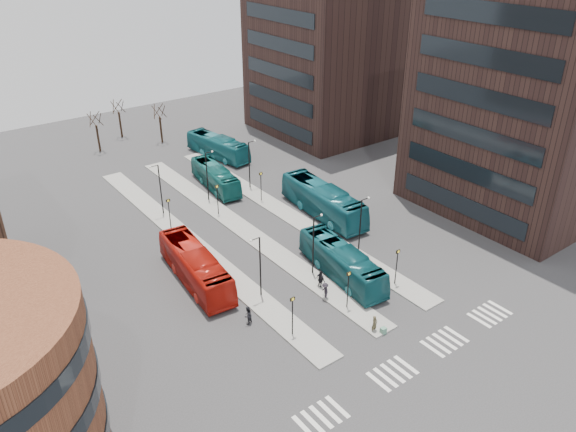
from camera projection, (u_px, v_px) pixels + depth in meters
ground at (444, 399)px, 39.86m from camera, size 160.00×160.00×0.00m
island_left at (192, 243)px, 58.94m from camera, size 2.50×45.00×0.15m
island_mid at (240, 227)px, 62.12m from camera, size 2.50×45.00×0.15m
island_right at (284, 212)px, 65.30m from camera, size 2.50×45.00×0.15m
suitcase at (383, 331)px, 46.07m from camera, size 0.48×0.39×0.59m
red_bus at (196, 266)px, 52.12m from camera, size 4.02×12.26×3.35m
teal_bus_a at (342, 262)px, 52.96m from camera, size 4.05×11.63×3.17m
teal_bus_b at (215, 177)px, 70.78m from camera, size 3.66×10.71×2.92m
teal_bus_c at (323, 201)px, 64.02m from camera, size 3.96×13.25×3.64m
teal_bus_d at (218, 147)px, 80.03m from camera, size 4.36×11.53×3.13m
traveller at (374, 324)px, 46.00m from camera, size 0.63×0.45×1.60m
commuter_a at (248, 315)px, 47.02m from camera, size 0.97×0.87×1.66m
commuter_b at (321, 280)px, 51.49m from camera, size 0.50×1.11×1.87m
commuter_c at (325, 291)px, 50.07m from camera, size 0.98×1.24×1.67m
crosswalk_stripes at (417, 358)px, 43.62m from camera, size 22.35×2.40×0.01m
tower_near at (536, 77)px, 61.14m from camera, size 20.12×20.00×30.00m
tower_far at (332, 33)px, 85.20m from camera, size 20.12×20.00×30.00m
sign_poles at (274, 235)px, 55.86m from camera, size 12.45×22.12×3.65m
lamp_posts at (254, 204)px, 59.41m from camera, size 14.04×20.24×6.12m
bare_trees at (126, 126)px, 84.36m from camera, size 10.97×8.14×5.90m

